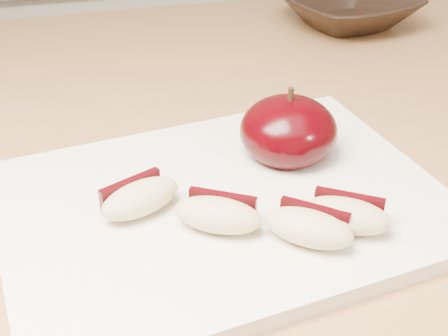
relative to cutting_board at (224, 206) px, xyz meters
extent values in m
cube|color=silver|center=(-0.06, 0.83, -0.46)|extent=(2.40, 0.60, 0.90)
cube|color=#AA754A|center=(-0.06, 0.13, -0.03)|extent=(1.64, 0.64, 0.04)
cube|color=white|center=(0.00, 0.00, 0.00)|extent=(0.33, 0.26, 0.01)
ellipsoid|color=black|center=(0.06, 0.05, 0.02)|extent=(0.09, 0.09, 0.05)
cylinder|color=black|center=(0.06, 0.05, 0.05)|extent=(0.00, 0.00, 0.01)
ellipsoid|color=tan|center=(-0.06, 0.00, 0.02)|extent=(0.06, 0.05, 0.02)
cube|color=black|center=(-0.06, 0.01, 0.02)|extent=(0.04, 0.02, 0.02)
ellipsoid|color=tan|center=(-0.01, -0.03, 0.02)|extent=(0.06, 0.05, 0.02)
cube|color=black|center=(-0.01, -0.02, 0.02)|extent=(0.04, 0.03, 0.02)
ellipsoid|color=tan|center=(0.04, -0.06, 0.02)|extent=(0.06, 0.06, 0.02)
cube|color=black|center=(0.05, -0.05, 0.02)|extent=(0.04, 0.03, 0.02)
ellipsoid|color=tan|center=(0.07, -0.05, 0.02)|extent=(0.06, 0.05, 0.02)
cube|color=black|center=(0.07, -0.04, 0.02)|extent=(0.04, 0.03, 0.02)
imported|color=black|center=(0.24, 0.33, 0.01)|extent=(0.19, 0.19, 0.04)
camera|label=1|loc=(-0.09, -0.34, 0.25)|focal=50.00mm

